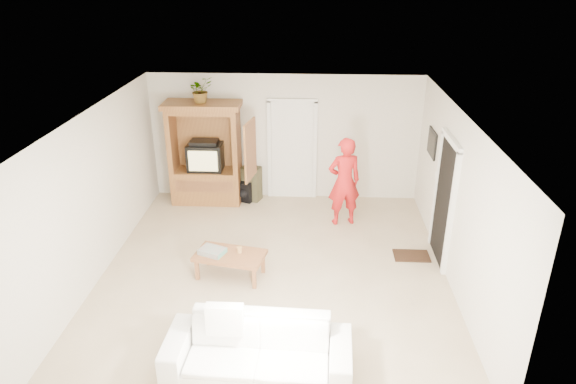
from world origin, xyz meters
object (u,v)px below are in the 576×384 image
object	(u,v)px
sofa	(258,349)
coffee_table	(230,257)
man	(344,182)
armoire	(207,160)

from	to	relation	value
sofa	coffee_table	size ratio (longest dim) A/B	1.90
man	sofa	distance (m)	4.21
sofa	coffee_table	bearing A→B (deg)	110.12
sofa	coffee_table	xyz separation A→B (m)	(-0.66, 2.06, 0.02)
armoire	sofa	xyz separation A→B (m)	(1.55, -4.87, -0.58)
man	coffee_table	bearing A→B (deg)	32.07
sofa	coffee_table	world-z (taller)	sofa
man	coffee_table	size ratio (longest dim) A/B	1.45
coffee_table	sofa	bearing A→B (deg)	-60.57
coffee_table	man	bearing A→B (deg)	57.89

